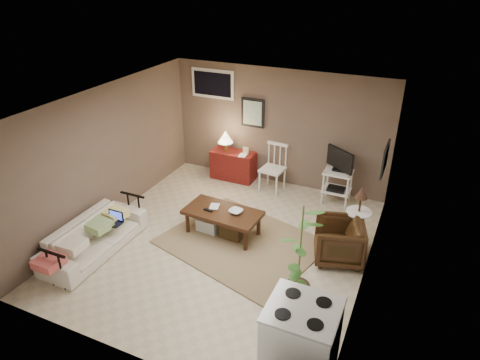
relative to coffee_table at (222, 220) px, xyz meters
The scene contains 20 objects.
floor 0.39m from the coffee_table, 56.88° to the right, with size 5.00×5.00×0.00m, color #C1B293.
art_back 2.56m from the coffee_table, 100.07° to the left, with size 0.50×0.03×0.60m, color black.
art_right 2.81m from the coffee_table, 18.97° to the left, with size 0.03×0.60×0.45m, color black.
window 3.09m from the coffee_table, 120.07° to the left, with size 0.96×0.03×0.60m, color silver.
rug 0.50m from the coffee_table, 16.35° to the right, with size 2.41×1.92×0.02m, color #917854.
coffee_table is the anchor object (origin of this frame).
sofa 2.09m from the coffee_table, 142.19° to the right, with size 1.85×0.54×0.72m, color beige.
sofa_pillows 2.20m from the coffee_table, 137.06° to the right, with size 0.36×1.76×0.12m, color beige, non-canonical shape.
sofa_end_rails 2.00m from the coffee_table, 140.32° to the right, with size 0.50×1.85×0.62m, color black, non-canonical shape.
laptop 1.77m from the coffee_table, 146.86° to the right, with size 0.28×0.21×0.19m.
red_console 2.14m from the coffee_table, 110.52° to the left, with size 0.93×0.41×1.08m.
spindle_chair 1.89m from the coffee_table, 83.50° to the left, with size 0.48×0.48×0.98m.
tv_stand 2.44m from the coffee_table, 51.31° to the left, with size 0.57×0.43×1.11m.
side_table 2.25m from the coffee_table, 15.76° to the left, with size 0.40×0.40×1.08m.
armchair 1.96m from the coffee_table, ahead, with size 0.72×0.67×0.74m, color black.
potted_plant 2.08m from the coffee_table, 33.17° to the right, with size 0.39×0.39×1.58m.
stove 2.98m from the coffee_table, 46.88° to the right, with size 0.76×0.71×1.00m.
bowl 0.38m from the coffee_table, ahead, with size 0.22×0.06×0.22m, color #381E0F.
book_table 0.39m from the coffee_table, behind, with size 0.16×0.02×0.21m, color #381E0F.
book_console 2.01m from the coffee_table, 106.03° to the left, with size 0.15×0.02×0.21m, color #381E0F.
Camera 1 is at (2.65, -5.24, 4.18)m, focal length 32.00 mm.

